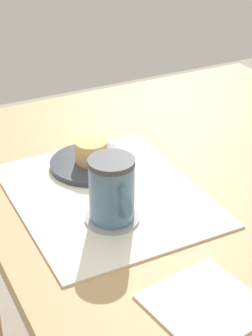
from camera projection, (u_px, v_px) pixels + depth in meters
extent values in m
cylinder|color=tan|center=(224.00, 182.00, 1.83)|extent=(0.05, 0.05, 0.69)
cube|color=tan|center=(211.00, 183.00, 1.14)|extent=(1.03, 0.91, 0.04)
cube|color=silver|center=(107.00, 195.00, 1.06)|extent=(0.40, 0.34, 0.00)
cylinder|color=#333842|center=(92.00, 164.00, 1.15)|extent=(0.17, 0.17, 0.01)
cylinder|color=#E0A860|center=(91.00, 151.00, 1.14)|extent=(0.07, 0.07, 0.04)
cylinder|color=#99999E|center=(112.00, 218.00, 0.99)|extent=(0.10, 0.10, 0.00)
cylinder|color=slate|center=(112.00, 192.00, 0.96)|extent=(0.08, 0.08, 0.11)
cylinder|color=#3D3D42|center=(111.00, 162.00, 0.93)|extent=(0.08, 0.08, 0.01)
torus|color=slate|center=(123.00, 203.00, 0.93)|extent=(0.06, 0.01, 0.06)
cube|color=white|center=(205.00, 305.00, 0.81)|extent=(0.17, 0.17, 0.00)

